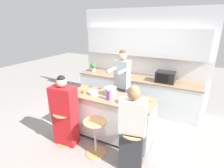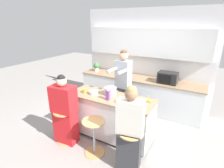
% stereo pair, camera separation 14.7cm
% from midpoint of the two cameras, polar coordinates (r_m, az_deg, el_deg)
% --- Properties ---
extents(ground_plane, '(16.00, 16.00, 0.00)m').
position_cam_midpoint_polar(ground_plane, '(3.97, 0.62, -16.55)').
color(ground_plane, gray).
extents(wall_back, '(3.65, 0.22, 2.70)m').
position_cam_midpoint_polar(wall_back, '(5.01, 11.44, 10.08)').
color(wall_back, white).
rests_on(wall_back, ground_plane).
extents(back_counter, '(3.39, 0.70, 0.90)m').
position_cam_midpoint_polar(back_counter, '(5.01, 9.37, -2.86)').
color(back_counter, silver).
rests_on(back_counter, ground_plane).
extents(kitchen_island, '(1.78, 0.66, 0.93)m').
position_cam_midpoint_polar(kitchen_island, '(3.71, 0.64, -10.68)').
color(kitchen_island, black).
rests_on(kitchen_island, ground_plane).
extents(bar_stool_leftmost, '(0.41, 0.41, 0.69)m').
position_cam_midpoint_polar(bar_stool_leftmost, '(3.71, -13.95, -12.51)').
color(bar_stool_leftmost, tan).
rests_on(bar_stool_leftmost, ground_plane).
extents(bar_stool_center, '(0.41, 0.41, 0.69)m').
position_cam_midpoint_polar(bar_stool_center, '(3.32, -4.60, -16.16)').
color(bar_stool_center, tan).
rests_on(bar_stool_center, ground_plane).
extents(bar_stool_rightmost, '(0.41, 0.41, 0.69)m').
position_cam_midpoint_polar(bar_stool_rightmost, '(3.07, 7.46, -19.74)').
color(bar_stool_rightmost, tan).
rests_on(bar_stool_rightmost, ground_plane).
extents(person_cooking, '(0.35, 0.58, 1.79)m').
position_cam_midpoint_polar(person_cooking, '(4.02, 4.60, -1.30)').
color(person_cooking, '#383842').
rests_on(person_cooking, ground_plane).
extents(person_wrapped_blanket, '(0.50, 0.33, 1.44)m').
position_cam_midpoint_polar(person_wrapped_blanket, '(3.57, -14.06, -8.86)').
color(person_wrapped_blanket, red).
rests_on(person_wrapped_blanket, ground_plane).
extents(person_seated_near, '(0.45, 0.33, 1.49)m').
position_cam_midpoint_polar(person_seated_near, '(2.90, 7.32, -15.58)').
color(person_seated_near, '#333338').
rests_on(person_seated_near, ground_plane).
extents(cooking_pot, '(0.34, 0.25, 0.16)m').
position_cam_midpoint_polar(cooking_pot, '(3.57, 0.71, -2.34)').
color(cooking_pot, '#B7BABC').
rests_on(cooking_pot, kitchen_island).
extents(fruit_bowl, '(0.19, 0.19, 0.06)m').
position_cam_midpoint_polar(fruit_bowl, '(3.65, -4.98, -2.72)').
color(fruit_bowl, '#B7BABC').
rests_on(fruit_bowl, kitchen_island).
extents(mixing_bowl_steel, '(0.21, 0.21, 0.07)m').
position_cam_midpoint_polar(mixing_bowl_steel, '(3.26, 4.74, -5.49)').
color(mixing_bowl_steel, '#B7BABC').
rests_on(mixing_bowl_steel, kitchen_island).
extents(coffee_cup_near, '(0.11, 0.08, 0.08)m').
position_cam_midpoint_polar(coffee_cup_near, '(3.71, -7.80, -2.23)').
color(coffee_cup_near, orange).
rests_on(coffee_cup_near, kitchen_island).
extents(coffee_cup_far, '(0.12, 0.09, 0.09)m').
position_cam_midpoint_polar(coffee_cup_far, '(3.12, 9.02, -6.62)').
color(coffee_cup_far, '#4C7099').
rests_on(coffee_cup_far, kitchen_island).
extents(banana_bunch, '(0.18, 0.13, 0.06)m').
position_cam_midpoint_polar(banana_bunch, '(3.38, 12.72, -5.12)').
color(banana_bunch, yellow).
rests_on(banana_bunch, kitchen_island).
extents(juice_carton, '(0.07, 0.07, 0.21)m').
position_cam_midpoint_polar(juice_carton, '(3.33, -0.06, -3.64)').
color(juice_carton, '#7A428E').
rests_on(juice_carton, kitchen_island).
extents(microwave, '(0.46, 0.34, 0.28)m').
position_cam_midpoint_polar(microwave, '(4.58, 18.63, 1.97)').
color(microwave, black).
rests_on(microwave, back_counter).
extents(potted_plant, '(0.18, 0.18, 0.26)m').
position_cam_midpoint_polar(potted_plant, '(5.43, -4.36, 5.72)').
color(potted_plant, beige).
rests_on(potted_plant, back_counter).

